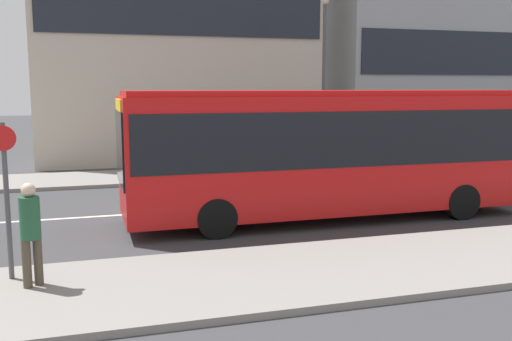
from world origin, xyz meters
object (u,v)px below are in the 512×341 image
object	(u,v)px
city_bus	(329,146)
street_lamp	(324,65)
parked_car_0	(493,157)
bus_stop_sign	(6,189)
pedestrian_near_stop	(30,228)

from	to	relation	value
city_bus	street_lamp	xyz separation A→B (m)	(3.04, 7.43, 2.40)
parked_car_0	bus_stop_sign	size ratio (longest dim) A/B	1.58
city_bus	bus_stop_sign	size ratio (longest dim) A/B	3.90
street_lamp	bus_stop_sign	bearing A→B (deg)	-134.75
parked_car_0	pedestrian_near_stop	world-z (taller)	pedestrian_near_stop
street_lamp	city_bus	bearing A→B (deg)	-112.26
bus_stop_sign	street_lamp	xyz separation A→B (m)	(10.62, 10.71, 2.61)
bus_stop_sign	pedestrian_near_stop	bearing A→B (deg)	-51.98
city_bus	bus_stop_sign	world-z (taller)	city_bus
city_bus	pedestrian_near_stop	size ratio (longest dim) A/B	6.04
parked_car_0	pedestrian_near_stop	xyz separation A→B (m)	(-17.02, -9.34, 0.51)
pedestrian_near_stop	city_bus	bearing A→B (deg)	-0.55
parked_car_0	street_lamp	bearing A→B (deg)	164.49
pedestrian_near_stop	bus_stop_sign	xyz separation A→B (m)	(-0.41, 0.52, 0.60)
city_bus	bus_stop_sign	bearing A→B (deg)	-161.90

